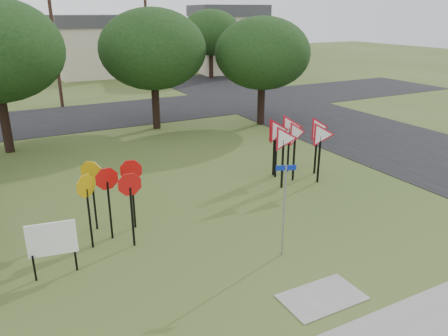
# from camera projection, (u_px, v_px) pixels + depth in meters

# --- Properties ---
(ground) EXTENTS (140.00, 140.00, 0.00)m
(ground) POSITION_uv_depth(u_px,v_px,m) (268.00, 252.00, 12.58)
(ground) COLOR #3A501E
(street_right) EXTENTS (8.00, 50.00, 0.02)m
(street_right) POSITION_uv_depth(u_px,v_px,m) (344.00, 127.00, 26.17)
(street_right) COLOR black
(street_right) RESTS_ON ground
(street_far) EXTENTS (60.00, 8.00, 0.02)m
(street_far) POSITION_uv_depth(u_px,v_px,m) (103.00, 115.00, 29.21)
(street_far) COLOR black
(street_far) RESTS_ON ground
(curb_pad) EXTENTS (2.00, 1.20, 0.02)m
(curb_pad) POSITION_uv_depth(u_px,v_px,m) (322.00, 297.00, 10.58)
(curb_pad) COLOR gray
(curb_pad) RESTS_ON ground
(street_name_sign) EXTENTS (0.53, 0.21, 2.70)m
(street_name_sign) POSITION_uv_depth(u_px,v_px,m) (284.00, 204.00, 11.93)
(street_name_sign) COLOR gray
(street_name_sign) RESTS_ON ground
(stop_sign_cluster) EXTENTS (2.13, 1.84, 2.30)m
(stop_sign_cluster) POSITION_uv_depth(u_px,v_px,m) (110.00, 185.00, 12.84)
(stop_sign_cluster) COLOR black
(stop_sign_cluster) RESTS_ON ground
(yield_sign_cluster) EXTENTS (3.25, 2.18, 2.56)m
(yield_sign_cluster) POSITION_uv_depth(u_px,v_px,m) (294.00, 134.00, 17.55)
(yield_sign_cluster) COLOR black
(yield_sign_cluster) RESTS_ON ground
(info_board) EXTENTS (1.22, 0.23, 1.53)m
(info_board) POSITION_uv_depth(u_px,v_px,m) (52.00, 241.00, 11.14)
(info_board) COLOR black
(info_board) RESTS_ON ground
(far_pole_a) EXTENTS (1.40, 0.24, 9.00)m
(far_pole_a) POSITION_uv_depth(u_px,v_px,m) (54.00, 41.00, 30.10)
(far_pole_a) COLOR #3D251C
(far_pole_a) RESTS_ON ground
(far_pole_b) EXTENTS (1.40, 0.24, 8.50)m
(far_pole_b) POSITION_uv_depth(u_px,v_px,m) (147.00, 39.00, 37.04)
(far_pole_b) COLOR #3D251C
(far_pole_b) RESTS_ON ground
(house_mid) EXTENTS (8.40, 8.40, 6.20)m
(house_mid) POSITION_uv_depth(u_px,v_px,m) (94.00, 45.00, 46.54)
(house_mid) COLOR beige
(house_mid) RESTS_ON ground
(house_right) EXTENTS (8.30, 8.30, 7.20)m
(house_right) POSITION_uv_depth(u_px,v_px,m) (227.00, 39.00, 49.21)
(house_right) COLOR beige
(house_right) RESTS_ON ground
(tree_near_mid) EXTENTS (6.00, 6.00, 6.80)m
(tree_near_mid) POSITION_uv_depth(u_px,v_px,m) (153.00, 49.00, 24.40)
(tree_near_mid) COLOR black
(tree_near_mid) RESTS_ON ground
(tree_near_right) EXTENTS (5.60, 5.60, 6.33)m
(tree_near_right) POSITION_uv_depth(u_px,v_px,m) (263.00, 53.00, 25.48)
(tree_near_right) COLOR black
(tree_near_right) RESTS_ON ground
(tree_far_right) EXTENTS (6.00, 6.00, 6.80)m
(tree_far_right) POSITION_uv_depth(u_px,v_px,m) (211.00, 33.00, 43.82)
(tree_far_right) COLOR black
(tree_far_right) RESTS_ON ground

